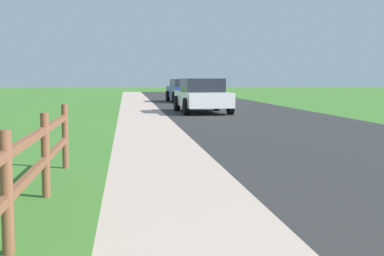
% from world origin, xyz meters
% --- Properties ---
extents(ground_plane, '(120.00, 120.00, 0.00)m').
position_xyz_m(ground_plane, '(0.00, 25.00, 0.00)').
color(ground_plane, '#3F782C').
extents(road_asphalt, '(7.00, 66.00, 0.01)m').
position_xyz_m(road_asphalt, '(3.50, 27.00, 0.00)').
color(road_asphalt, '#2D2D2D').
rests_on(road_asphalt, ground).
extents(curb_concrete, '(6.00, 66.00, 0.01)m').
position_xyz_m(curb_concrete, '(-3.00, 27.00, 0.00)').
color(curb_concrete, '#C1A796').
rests_on(curb_concrete, ground).
extents(grass_verge, '(5.00, 66.00, 0.00)m').
position_xyz_m(grass_verge, '(-4.50, 27.00, 0.01)').
color(grass_verge, '#3F782C').
rests_on(grass_verge, ground).
extents(rail_fence, '(0.11, 9.15, 1.12)m').
position_xyz_m(rail_fence, '(-2.74, 4.52, 0.65)').
color(rail_fence, brown).
rests_on(rail_fence, ground).
extents(parked_suv_white, '(2.30, 4.61, 1.55)m').
position_xyz_m(parked_suv_white, '(1.76, 23.40, 0.79)').
color(parked_suv_white, white).
rests_on(parked_suv_white, ground).
extents(parked_car_blue, '(2.25, 4.48, 1.50)m').
position_xyz_m(parked_car_blue, '(2.15, 34.18, 0.78)').
color(parked_car_blue, navy).
rests_on(parked_car_blue, ground).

